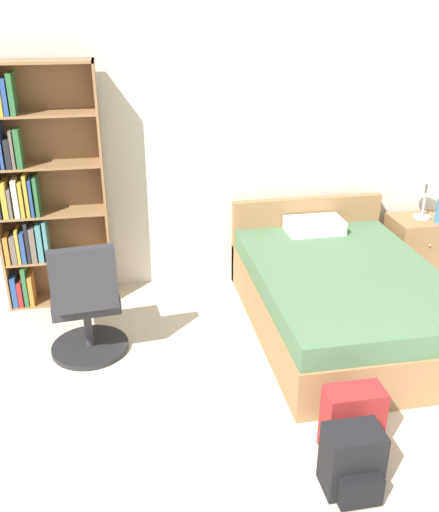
# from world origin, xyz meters

# --- Properties ---
(wall_back) EXTENTS (9.00, 0.06, 2.60)m
(wall_back) POSITION_xyz_m (0.00, 3.23, 1.30)
(wall_back) COLOR silver
(wall_back) RESTS_ON ground_plane
(bookshelf) EXTENTS (0.89, 0.28, 2.03)m
(bookshelf) POSITION_xyz_m (-1.70, 2.99, 1.00)
(bookshelf) COLOR olive
(bookshelf) RESTS_ON ground_plane
(bed) EXTENTS (1.40, 2.06, 0.79)m
(bed) POSITION_xyz_m (0.67, 2.14, 0.28)
(bed) COLOR olive
(bed) RESTS_ON ground_plane
(office_chair) EXTENTS (0.58, 0.63, 0.96)m
(office_chair) POSITION_xyz_m (-1.32, 2.06, 0.42)
(office_chair) COLOR #232326
(office_chair) RESTS_ON ground_plane
(nightstand) EXTENTS (0.50, 0.45, 0.58)m
(nightstand) POSITION_xyz_m (1.71, 2.88, 0.29)
(nightstand) COLOR olive
(nightstand) RESTS_ON ground_plane
(table_lamp) EXTENTS (0.25, 0.25, 0.51)m
(table_lamp) POSITION_xyz_m (1.73, 2.90, 0.99)
(table_lamp) COLOR #B2B2B7
(table_lamp) RESTS_ON nightstand
(backpack_red) EXTENTS (0.34, 0.24, 0.43)m
(backpack_red) POSITION_xyz_m (0.22, 0.77, 0.20)
(backpack_red) COLOR maroon
(backpack_red) RESTS_ON ground_plane
(backpack_black) EXTENTS (0.31, 0.28, 0.38)m
(backpack_black) POSITION_xyz_m (0.11, 0.50, 0.18)
(backpack_black) COLOR black
(backpack_black) RESTS_ON ground_plane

